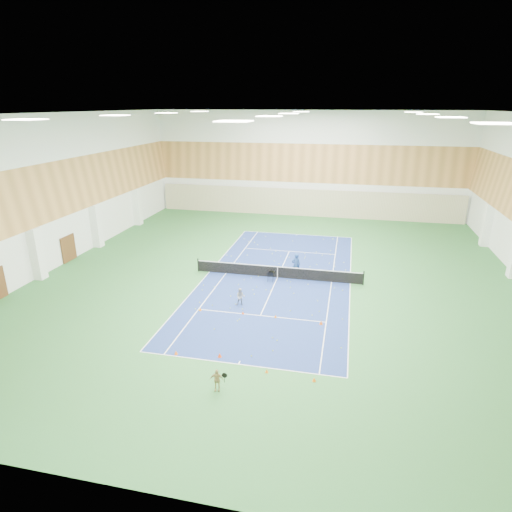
{
  "coord_description": "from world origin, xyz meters",
  "views": [
    {
      "loc": [
        4.9,
        -30.03,
        12.59
      ],
      "look_at": [
        -1.48,
        -0.96,
        2.0
      ],
      "focal_mm": 30.0,
      "sensor_mm": 36.0,
      "label": 1
    }
  ],
  "objects_px": {
    "child_court": "(241,297)",
    "ball_cart": "(271,276)",
    "child_apron": "(217,380)",
    "coach": "(296,265)",
    "tennis_net": "(278,271)"
  },
  "relations": [
    {
      "from": "child_court",
      "to": "ball_cart",
      "type": "height_order",
      "value": "child_court"
    },
    {
      "from": "child_court",
      "to": "ball_cart",
      "type": "relative_size",
      "value": 1.49
    },
    {
      "from": "child_court",
      "to": "child_apron",
      "type": "xyz_separation_m",
      "value": [
        1.14,
        -8.92,
        -0.04
      ]
    },
    {
      "from": "ball_cart",
      "to": "coach",
      "type": "bearing_deg",
      "value": 43.39
    },
    {
      "from": "child_apron",
      "to": "tennis_net",
      "type": "bearing_deg",
      "value": 79.97
    },
    {
      "from": "tennis_net",
      "to": "child_apron",
      "type": "height_order",
      "value": "child_apron"
    },
    {
      "from": "child_court",
      "to": "child_apron",
      "type": "distance_m",
      "value": 8.99
    },
    {
      "from": "coach",
      "to": "child_court",
      "type": "relative_size",
      "value": 1.56
    },
    {
      "from": "tennis_net",
      "to": "coach",
      "type": "height_order",
      "value": "coach"
    },
    {
      "from": "child_apron",
      "to": "ball_cart",
      "type": "relative_size",
      "value": 1.4
    },
    {
      "from": "child_apron",
      "to": "coach",
      "type": "bearing_deg",
      "value": 74.93
    },
    {
      "from": "tennis_net",
      "to": "child_apron",
      "type": "xyz_separation_m",
      "value": [
        -0.45,
        -14.12,
        0.01
      ]
    },
    {
      "from": "tennis_net",
      "to": "coach",
      "type": "relative_size",
      "value": 6.81
    },
    {
      "from": "child_apron",
      "to": "child_court",
      "type": "bearing_deg",
      "value": 89.07
    },
    {
      "from": "tennis_net",
      "to": "coach",
      "type": "xyz_separation_m",
      "value": [
        1.32,
        0.6,
        0.39
      ]
    }
  ]
}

